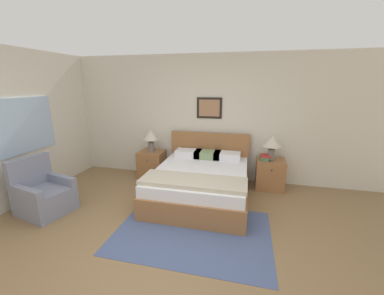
{
  "coord_description": "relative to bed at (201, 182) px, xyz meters",
  "views": [
    {
      "loc": [
        1.01,
        -2.15,
        2.02
      ],
      "look_at": [
        0.15,
        1.49,
        1.0
      ],
      "focal_mm": 22.0,
      "sensor_mm": 36.0,
      "label": 1
    }
  ],
  "objects": [
    {
      "name": "table_lamp_by_door",
      "position": [
        1.23,
        0.69,
        0.63
      ],
      "size": [
        0.34,
        0.34,
        0.48
      ],
      "color": "slate",
      "rests_on": "nightstand_by_door"
    },
    {
      "name": "armchair",
      "position": [
        -2.38,
        -1.07,
        -0.01
      ],
      "size": [
        0.85,
        0.8,
        0.89
      ],
      "rotation": [
        0.0,
        0.0,
        -1.79
      ],
      "color": "gray",
      "rests_on": "ground_plane"
    },
    {
      "name": "book_novel_upper",
      "position": [
        1.13,
        0.67,
        0.37
      ],
      "size": [
        0.2,
        0.24,
        0.04
      ],
      "rotation": [
        0.0,
        0.0,
        0.15
      ],
      "color": "#B7332D",
      "rests_on": "book_hardcover_middle"
    },
    {
      "name": "wall_left",
      "position": [
        -3.0,
        -0.37,
        1.0
      ],
      "size": [
        0.08,
        5.11,
        2.6
      ],
      "color": "beige",
      "rests_on": "ground_plane"
    },
    {
      "name": "nightstand_near_window",
      "position": [
        -1.25,
        0.71,
        -0.01
      ],
      "size": [
        0.53,
        0.49,
        0.59
      ],
      "color": "#936038",
      "rests_on": "ground_plane"
    },
    {
      "name": "bed",
      "position": [
        0.0,
        0.0,
        0.0
      ],
      "size": [
        1.66,
        1.93,
        1.03
      ],
      "color": "#936038",
      "rests_on": "ground_plane"
    },
    {
      "name": "nightstand_by_door",
      "position": [
        1.25,
        0.71,
        -0.01
      ],
      "size": [
        0.53,
        0.49,
        0.59
      ],
      "color": "#936038",
      "rests_on": "ground_plane"
    },
    {
      "name": "table_lamp_near_window",
      "position": [
        -1.23,
        0.69,
        0.63
      ],
      "size": [
        0.34,
        0.34,
        0.48
      ],
      "color": "slate",
      "rests_on": "nightstand_near_window"
    },
    {
      "name": "area_rug_main",
      "position": [
        0.1,
        -1.05,
        -0.3
      ],
      "size": [
        2.14,
        1.5,
        0.01
      ],
      "color": "#47567F",
      "rests_on": "ground_plane"
    },
    {
      "name": "wall_back",
      "position": [
        -0.26,
        1.03,
        1.0
      ],
      "size": [
        7.83,
        0.09,
        2.6
      ],
      "color": "beige",
      "rests_on": "ground_plane"
    },
    {
      "name": "book_thick_bottom",
      "position": [
        1.13,
        0.67,
        0.31
      ],
      "size": [
        0.17,
        0.22,
        0.04
      ],
      "rotation": [
        0.0,
        0.0,
        -0.11
      ],
      "color": "#4C7551",
      "rests_on": "nightstand_by_door"
    },
    {
      "name": "ground_plane",
      "position": [
        -0.26,
        -1.71,
        -0.3
      ],
      "size": [
        16.0,
        16.0,
        0.0
      ],
      "primitive_type": "plane",
      "color": "olive"
    },
    {
      "name": "book_hardcover_middle",
      "position": [
        1.13,
        0.67,
        0.34
      ],
      "size": [
        0.25,
        0.24,
        0.03
      ],
      "rotation": [
        0.0,
        0.0,
        0.18
      ],
      "color": "#4C7551",
      "rests_on": "book_thick_bottom"
    }
  ]
}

